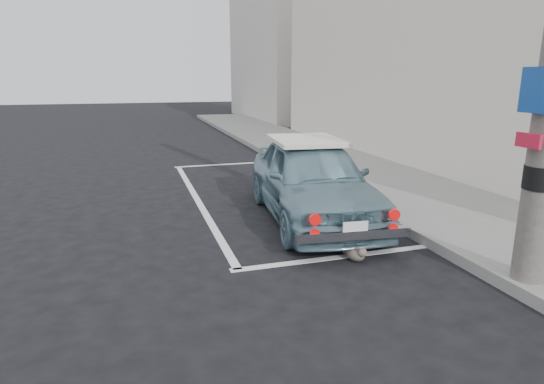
% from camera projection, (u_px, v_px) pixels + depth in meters
% --- Properties ---
extents(ground, '(80.00, 80.00, 0.00)m').
position_uv_depth(ground, '(292.00, 248.00, 6.36)').
color(ground, black).
rests_on(ground, ground).
extents(sidewalk, '(2.80, 40.00, 0.15)m').
position_uv_depth(sidewalk, '(409.00, 193.00, 9.11)').
color(sidewalk, slate).
rests_on(sidewalk, ground).
extents(shop_building, '(3.50, 18.00, 7.00)m').
position_uv_depth(shop_building, '(483.00, 28.00, 11.03)').
color(shop_building, silver).
rests_on(shop_building, ground).
extents(building_far, '(3.50, 10.00, 8.00)m').
position_uv_depth(building_far, '(279.00, 47.00, 25.72)').
color(building_far, beige).
rests_on(building_far, ground).
extents(pline_rear, '(3.00, 0.12, 0.01)m').
position_uv_depth(pline_rear, '(341.00, 257.00, 6.04)').
color(pline_rear, silver).
rests_on(pline_rear, ground).
extents(pline_front, '(3.00, 0.12, 0.01)m').
position_uv_depth(pline_front, '(230.00, 164.00, 12.52)').
color(pline_front, silver).
rests_on(pline_front, ground).
extents(pline_side, '(0.12, 7.00, 0.01)m').
position_uv_depth(pline_side, '(197.00, 200.00, 8.88)').
color(pline_side, silver).
rests_on(pline_side, ground).
extents(retro_coupe, '(2.00, 4.12, 1.35)m').
position_uv_depth(retro_coupe, '(312.00, 179.00, 7.55)').
color(retro_coupe, '#678C9A').
rests_on(retro_coupe, ground).
extents(cat, '(0.26, 0.44, 0.24)m').
position_uv_depth(cat, '(356.00, 253.00, 5.89)').
color(cat, '#796C5C').
rests_on(cat, ground).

